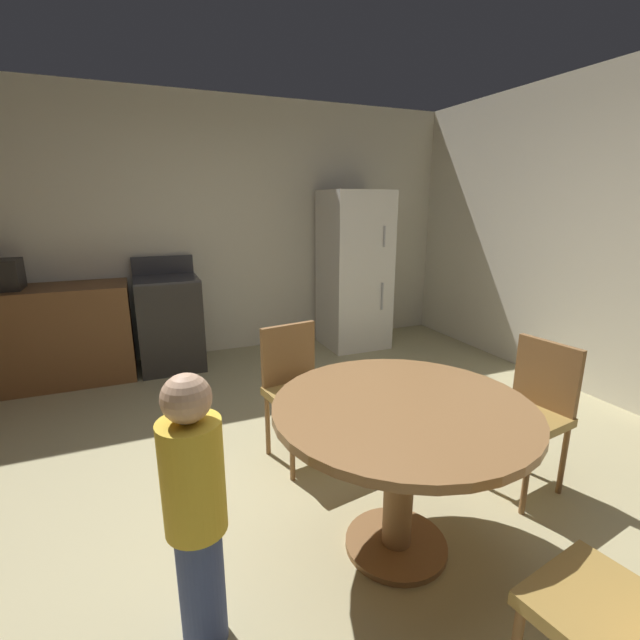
{
  "coord_description": "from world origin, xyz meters",
  "views": [
    {
      "loc": [
        -0.81,
        -1.9,
        1.63
      ],
      "look_at": [
        0.27,
        0.66,
        0.89
      ],
      "focal_mm": 24.77,
      "sensor_mm": 36.0,
      "label": 1
    }
  ],
  "objects_px": {
    "chair_south": "(639,619)",
    "dining_table": "(401,436)",
    "chair_north": "(297,384)",
    "chair_east": "(531,406)",
    "oven_range": "(170,322)",
    "refrigerator": "(354,270)",
    "person_child": "(196,509)"
  },
  "relations": [
    {
      "from": "refrigerator",
      "to": "chair_east",
      "type": "relative_size",
      "value": 2.02
    },
    {
      "from": "chair_north",
      "to": "person_child",
      "type": "xyz_separation_m",
      "value": [
        -0.77,
        -1.08,
        0.08
      ]
    },
    {
      "from": "chair_north",
      "to": "dining_table",
      "type": "bearing_deg",
      "value": 0.0
    },
    {
      "from": "dining_table",
      "to": "chair_north",
      "type": "bearing_deg",
      "value": 99.17
    },
    {
      "from": "refrigerator",
      "to": "chair_south",
      "type": "xyz_separation_m",
      "value": [
        -1.09,
        -3.9,
        -0.38
      ]
    },
    {
      "from": "dining_table",
      "to": "chair_south",
      "type": "bearing_deg",
      "value": -80.53
    },
    {
      "from": "dining_table",
      "to": "chair_north",
      "type": "relative_size",
      "value": 1.35
    },
    {
      "from": "refrigerator",
      "to": "dining_table",
      "type": "relative_size",
      "value": 1.5
    },
    {
      "from": "chair_north",
      "to": "chair_south",
      "type": "bearing_deg",
      "value": 0.15
    },
    {
      "from": "oven_range",
      "to": "refrigerator",
      "type": "distance_m",
      "value": 2.08
    },
    {
      "from": "dining_table",
      "to": "chair_east",
      "type": "xyz_separation_m",
      "value": [
        0.97,
        0.14,
        -0.1
      ]
    },
    {
      "from": "chair_south",
      "to": "oven_range",
      "type": "bearing_deg",
      "value": 3.9
    },
    {
      "from": "chair_north",
      "to": "chair_east",
      "type": "xyz_separation_m",
      "value": [
        1.12,
        -0.82,
        0.0
      ]
    },
    {
      "from": "person_child",
      "to": "oven_range",
      "type": "bearing_deg",
      "value": 80.14
    },
    {
      "from": "refrigerator",
      "to": "chair_north",
      "type": "height_order",
      "value": "refrigerator"
    },
    {
      "from": "chair_east",
      "to": "oven_range",
      "type": "bearing_deg",
      "value": -66.9
    },
    {
      "from": "oven_range",
      "to": "chair_north",
      "type": "distance_m",
      "value": 2.12
    },
    {
      "from": "oven_range",
      "to": "dining_table",
      "type": "bearing_deg",
      "value": -75.4
    },
    {
      "from": "oven_range",
      "to": "person_child",
      "type": "distance_m",
      "value": 3.12
    },
    {
      "from": "dining_table",
      "to": "person_child",
      "type": "relative_size",
      "value": 1.08
    },
    {
      "from": "chair_north",
      "to": "person_child",
      "type": "relative_size",
      "value": 0.8
    },
    {
      "from": "chair_north",
      "to": "chair_east",
      "type": "height_order",
      "value": "same"
    },
    {
      "from": "chair_south",
      "to": "person_child",
      "type": "bearing_deg",
      "value": 42.65
    },
    {
      "from": "oven_range",
      "to": "chair_east",
      "type": "relative_size",
      "value": 1.26
    },
    {
      "from": "chair_south",
      "to": "chair_east",
      "type": "distance_m",
      "value": 1.37
    },
    {
      "from": "refrigerator",
      "to": "chair_north",
      "type": "relative_size",
      "value": 2.02
    },
    {
      "from": "chair_south",
      "to": "chair_north",
      "type": "relative_size",
      "value": 1.0
    },
    {
      "from": "refrigerator",
      "to": "dining_table",
      "type": "bearing_deg",
      "value": -113.09
    },
    {
      "from": "chair_east",
      "to": "person_child",
      "type": "distance_m",
      "value": 1.92
    },
    {
      "from": "refrigerator",
      "to": "chair_north",
      "type": "bearing_deg",
      "value": -125.51
    },
    {
      "from": "chair_south",
      "to": "dining_table",
      "type": "bearing_deg",
      "value": -0.0
    },
    {
      "from": "person_child",
      "to": "refrigerator",
      "type": "bearing_deg",
      "value": 47.36
    }
  ]
}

